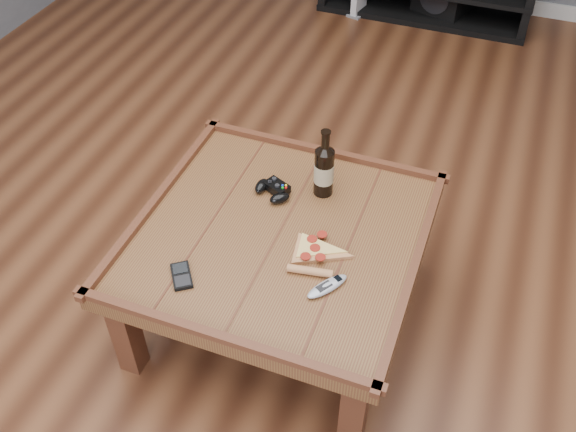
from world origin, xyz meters
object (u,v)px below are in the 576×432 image
(remote_control, at_px, (327,286))
(coffee_table, at_px, (279,244))
(smartphone, at_px, (182,276))
(game_controller, at_px, (273,190))
(beer_bottle, at_px, (324,169))
(game_console, at_px, (359,0))
(pizza_slice, at_px, (314,253))

(remote_control, bearing_deg, coffee_table, 176.47)
(coffee_table, relative_size, smartphone, 7.96)
(game_controller, xyz_separation_m, remote_control, (0.33, -0.37, -0.01))
(beer_bottle, height_order, game_controller, beer_bottle)
(coffee_table, distance_m, beer_bottle, 0.32)
(coffee_table, xyz_separation_m, smartphone, (-0.23, -0.30, 0.07))
(game_console, bearing_deg, beer_bottle, -65.25)
(remote_control, bearing_deg, beer_bottle, 143.71)
(smartphone, bearing_deg, beer_bottle, 26.04)
(beer_bottle, relative_size, remote_control, 1.79)
(coffee_table, bearing_deg, pizza_slice, -20.32)
(coffee_table, bearing_deg, game_console, 99.16)
(smartphone, height_order, game_console, smartphone)
(game_console, bearing_deg, pizza_slice, -65.12)
(coffee_table, height_order, remote_control, coffee_table)
(coffee_table, bearing_deg, beer_bottle, 73.38)
(beer_bottle, bearing_deg, smartphone, -118.33)
(beer_bottle, xyz_separation_m, pizza_slice, (0.07, -0.32, -0.10))
(game_controller, relative_size, remote_control, 0.97)
(remote_control, bearing_deg, smartphone, -131.49)
(coffee_table, relative_size, remote_control, 6.49)
(pizza_slice, bearing_deg, game_console, 92.74)
(game_controller, height_order, smartphone, game_controller)
(beer_bottle, xyz_separation_m, game_console, (-0.49, 2.32, -0.47))
(coffee_table, height_order, beer_bottle, beer_bottle)
(coffee_table, relative_size, pizza_slice, 3.46)
(coffee_table, xyz_separation_m, game_console, (-0.42, 2.58, -0.29))
(game_controller, distance_m, pizza_slice, 0.34)
(smartphone, bearing_deg, game_controller, 39.15)
(pizza_slice, distance_m, smartphone, 0.45)
(pizza_slice, relative_size, smartphone, 2.30)
(remote_control, relative_size, game_console, 0.74)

